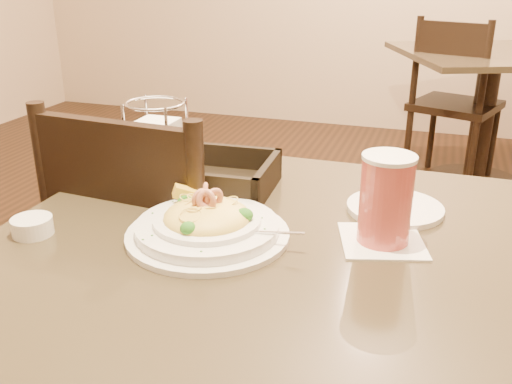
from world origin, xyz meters
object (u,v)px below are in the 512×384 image
(bread_basket, at_px, (214,179))
(butter_ramekin, at_px, (32,226))
(drink_glass, at_px, (386,200))
(dining_chair_far, at_px, (453,99))
(background_table, at_px, (486,96))
(main_table, at_px, (253,351))
(napkin_caddy, at_px, (158,153))
(side_plate, at_px, (395,208))
(dining_chair_near, at_px, (160,277))
(pasta_bowl, at_px, (207,224))

(bread_basket, height_order, butter_ramekin, bread_basket)
(drink_glass, xyz_separation_m, bread_basket, (-0.37, 0.14, -0.05))
(dining_chair_far, distance_m, butter_ramekin, 2.62)
(background_table, relative_size, butter_ramekin, 16.66)
(main_table, height_order, background_table, same)
(background_table, distance_m, napkin_caddy, 2.46)
(main_table, relative_size, background_table, 0.76)
(bread_basket, bearing_deg, butter_ramekin, -126.33)
(butter_ramekin, bearing_deg, main_table, 15.53)
(background_table, height_order, side_plate, side_plate)
(main_table, bearing_deg, side_plate, 42.09)
(dining_chair_near, distance_m, bread_basket, 0.31)
(drink_glass, distance_m, butter_ramekin, 0.61)
(dining_chair_far, bearing_deg, dining_chair_near, 92.89)
(pasta_bowl, bearing_deg, bread_basket, 109.62)
(butter_ramekin, bearing_deg, napkin_caddy, 65.68)
(dining_chair_far, bearing_deg, butter_ramekin, 93.43)
(dining_chair_near, relative_size, dining_chair_far, 1.00)
(drink_glass, bearing_deg, bread_basket, 159.68)
(main_table, distance_m, dining_chair_far, 2.43)
(background_table, distance_m, dining_chair_far, 0.18)
(pasta_bowl, bearing_deg, main_table, 13.03)
(background_table, distance_m, bread_basket, 2.38)
(side_plate, bearing_deg, butter_ramekin, -152.92)
(main_table, bearing_deg, pasta_bowl, -166.97)
(bread_basket, distance_m, side_plate, 0.37)
(main_table, height_order, bread_basket, bread_basket)
(background_table, height_order, napkin_caddy, napkin_caddy)
(pasta_bowl, bearing_deg, napkin_caddy, 136.22)
(dining_chair_far, height_order, bread_basket, dining_chair_far)
(bread_basket, bearing_deg, dining_chair_near, 173.68)
(background_table, xyz_separation_m, drink_glass, (-0.29, -2.41, 0.31))
(drink_glass, bearing_deg, butter_ramekin, -164.42)
(napkin_caddy, bearing_deg, butter_ramekin, -114.32)
(main_table, relative_size, drink_glass, 5.28)
(main_table, xyz_separation_m, napkin_caddy, (-0.25, 0.15, 0.32))
(background_table, height_order, dining_chair_far, dining_chair_far)
(drink_glass, bearing_deg, main_table, -164.32)
(main_table, distance_m, dining_chair_near, 0.37)
(dining_chair_far, bearing_deg, side_plate, 106.16)
(background_table, xyz_separation_m, bread_basket, (-0.66, -2.28, 0.26))
(drink_glass, bearing_deg, background_table, 83.13)
(pasta_bowl, bearing_deg, dining_chair_near, 134.86)
(butter_ramekin, bearing_deg, bread_basket, 53.67)
(side_plate, bearing_deg, background_table, 82.90)
(side_plate, bearing_deg, bread_basket, -179.32)
(dining_chair_far, distance_m, pasta_bowl, 2.48)
(pasta_bowl, height_order, drink_glass, drink_glass)
(dining_chair_near, relative_size, drink_glass, 5.45)
(main_table, relative_size, napkin_caddy, 4.74)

